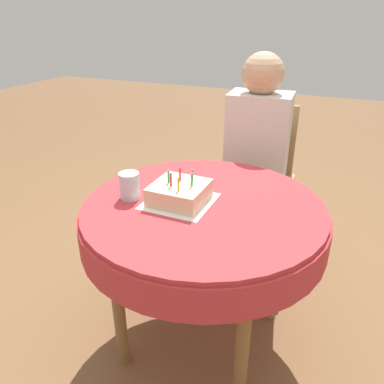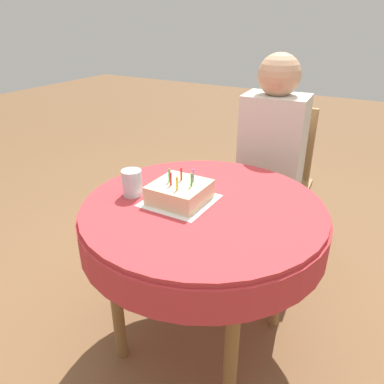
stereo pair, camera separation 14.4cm
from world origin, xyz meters
name	(u,v)px [view 1 (the left image)]	position (x,y,z in m)	size (l,w,h in m)	color
ground_plane	(202,337)	(0.00, 0.00, 0.00)	(12.00, 12.00, 0.00)	brown
dining_table	(203,223)	(0.00, 0.00, 0.62)	(0.96, 0.96, 0.71)	#BC3338
chair	(257,175)	(0.00, 0.84, 0.50)	(0.46, 0.46, 0.90)	#A37A4C
person	(257,142)	(0.01, 0.75, 0.73)	(0.35, 0.35, 1.20)	tan
napkin	(180,201)	(-0.09, -0.02, 0.71)	(0.25, 0.25, 0.00)	white
birthday_cake	(180,193)	(-0.09, -0.02, 0.74)	(0.20, 0.20, 0.12)	beige
drinking_glass	(130,186)	(-0.29, -0.07, 0.76)	(0.08, 0.08, 0.11)	silver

